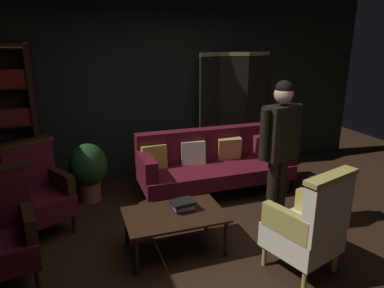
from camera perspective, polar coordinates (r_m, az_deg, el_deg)
The scene contains 13 objects.
ground_plane at distance 3.75m, azimuth 4.22°, elevation -17.54°, with size 10.00×10.00×0.00m, color black.
back_wall at distance 5.47m, azimuth -5.77°, elevation 9.32°, with size 7.20×0.10×2.80m, color black.
folding_screen at distance 5.77m, azimuth 6.73°, elevation 5.52°, with size 1.28×0.25×1.90m.
bookshelf at distance 5.20m, azimuth -28.66°, elevation 3.35°, with size 0.90×0.32×2.05m.
velvet_couch at distance 4.93m, azimuth 3.54°, elevation -2.77°, with size 2.12×0.78×0.88m.
coffee_table at distance 3.62m, azimuth -2.82°, elevation -11.88°, with size 1.00×0.64×0.42m.
armchair_gilt_accent at distance 3.42m, azimuth 18.48°, elevation -12.45°, with size 0.72×0.72×1.04m.
armchair_wing_left at distance 4.26m, azimuth -23.80°, elevation -7.07°, with size 0.78×0.78×1.04m.
standing_figure at distance 3.88m, azimuth 14.09°, elevation 0.05°, with size 0.57×0.31×1.70m.
potted_plant at distance 4.85m, azimuth -16.47°, elevation -3.81°, with size 0.50×0.50×0.79m.
book_navy_cloth at distance 3.66m, azimuth -1.49°, elevation -10.50°, with size 0.18×0.15×0.03m, color navy.
book_tan_leather at distance 3.64m, azimuth -1.50°, elevation -10.03°, with size 0.20×0.16×0.04m, color #9E7A47.
book_black_cloth at distance 3.62m, azimuth -1.50°, elevation -9.49°, with size 0.23×0.18×0.04m, color black.
Camera 1 is at (-1.26, -2.82, 2.12)m, focal length 32.82 mm.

